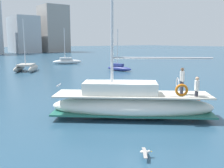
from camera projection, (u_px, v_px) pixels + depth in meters
The scene contains 7 objects.
ground_plane at pixel (132, 115), 16.29m from camera, with size 400.00×400.00×0.00m, color #284C66.
main_sailboat at pixel (131, 103), 15.48m from camera, with size 8.87×8.05×11.62m.
moored_sloop_far at pixel (67, 61), 52.05m from camera, with size 5.84×3.35×7.10m.
moored_catamaran at pixel (119, 68), 40.12m from camera, with size 2.22×4.55×6.36m.
moored_cutter_left at pixel (26, 67), 39.40m from camera, with size 5.41×6.25×7.79m.
seagull at pixel (145, 152), 10.26m from camera, with size 0.75×0.88×0.17m.
mooring_buoy at pixel (195, 101), 19.01m from camera, with size 0.69×0.69×0.94m.
Camera 1 is at (-10.44, -11.87, 4.57)m, focal length 41.65 mm.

